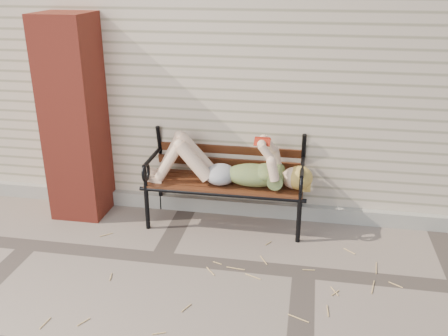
# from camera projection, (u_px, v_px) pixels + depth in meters

# --- Properties ---
(ground) EXTENTS (80.00, 80.00, 0.00)m
(ground) POSITION_uv_depth(u_px,v_px,m) (304.00, 272.00, 4.18)
(ground) COLOR #7B695E
(ground) RESTS_ON ground
(house_wall) EXTENTS (8.00, 4.00, 3.00)m
(house_wall) POSITION_uv_depth(u_px,v_px,m) (318.00, 41.00, 6.36)
(house_wall) COLOR beige
(house_wall) RESTS_ON ground
(foundation_strip) EXTENTS (8.00, 0.10, 0.15)m
(foundation_strip) POSITION_uv_depth(u_px,v_px,m) (307.00, 212.00, 5.04)
(foundation_strip) COLOR #9D9A8D
(foundation_strip) RESTS_ON ground
(brick_pillar) EXTENTS (0.50, 0.50, 2.00)m
(brick_pillar) POSITION_uv_depth(u_px,v_px,m) (75.00, 119.00, 4.87)
(brick_pillar) COLOR maroon
(brick_pillar) RESTS_ON ground
(garden_bench) EXTENTS (1.65, 0.66, 1.07)m
(garden_bench) POSITION_uv_depth(u_px,v_px,m) (227.00, 164.00, 4.84)
(garden_bench) COLOR black
(garden_bench) RESTS_ON ground
(reading_woman) EXTENTS (1.55, 0.35, 0.49)m
(reading_woman) POSITION_uv_depth(u_px,v_px,m) (226.00, 166.00, 4.71)
(reading_woman) COLOR #0A3146
(reading_woman) RESTS_ON ground
(straw_scatter) EXTENTS (2.83, 1.67, 0.01)m
(straw_scatter) POSITION_uv_depth(u_px,v_px,m) (260.00, 290.00, 3.94)
(straw_scatter) COLOR tan
(straw_scatter) RESTS_ON ground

